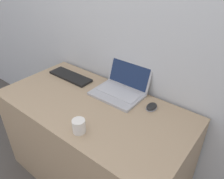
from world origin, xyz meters
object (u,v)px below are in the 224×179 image
drink_cup (79,126)px  external_keyboard (70,76)px  computer_mouse (152,107)px  laptop (121,87)px

drink_cup → external_keyboard: drink_cup is taller
drink_cup → computer_mouse: 0.52m
laptop → drink_cup: laptop is taller
computer_mouse → drink_cup: bearing=-115.1°
laptop → computer_mouse: bearing=-6.0°
computer_mouse → laptop: bearing=174.0°
laptop → drink_cup: size_ratio=4.28×
drink_cup → computer_mouse: (0.22, 0.47, -0.03)m
computer_mouse → external_keyboard: (-0.77, -0.04, -0.00)m
drink_cup → computer_mouse: bearing=64.9°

